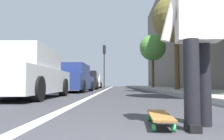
% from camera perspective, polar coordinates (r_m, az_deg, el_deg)
% --- Properties ---
extents(ground_plane, '(80.00, 80.00, 0.00)m').
position_cam_1_polar(ground_plane, '(11.03, 3.22, -5.61)').
color(ground_plane, '#38383D').
extents(lane_stripe_white, '(52.00, 0.16, 0.01)m').
position_cam_1_polar(lane_stripe_white, '(21.04, -1.09, -4.58)').
color(lane_stripe_white, silver).
rests_on(lane_stripe_white, ground).
extents(sidewalk_curb, '(52.00, 3.20, 0.14)m').
position_cam_1_polar(sidewalk_curb, '(19.34, 11.79, -4.41)').
color(sidewalk_curb, '#9E9B93').
rests_on(sidewalk_curb, ground).
extents(building_facade, '(40.00, 1.20, 12.80)m').
position_cam_1_polar(building_facade, '(24.59, 16.27, 10.76)').
color(building_facade, '#6A6156').
rests_on(building_facade, ground).
extents(skateboard, '(0.85, 0.25, 0.11)m').
position_cam_1_polar(skateboard, '(2.45, 11.46, -10.90)').
color(skateboard, green).
rests_on(skateboard, ground).
extents(skater_person, '(0.45, 0.72, 1.64)m').
position_cam_1_polar(skater_person, '(2.43, 20.00, 9.21)').
color(skater_person, black).
rests_on(skater_person, ground).
extents(parked_car_near, '(4.36, 1.91, 1.46)m').
position_cam_1_polar(parked_car_near, '(7.37, -20.47, -1.05)').
color(parked_car_near, silver).
rests_on(parked_car_near, ground).
extents(parked_car_mid, '(4.44, 2.09, 1.46)m').
position_cam_1_polar(parked_car_mid, '(12.63, -9.92, -2.13)').
color(parked_car_mid, navy).
rests_on(parked_car_mid, ground).
extents(parked_car_far, '(4.21, 2.02, 1.47)m').
position_cam_1_polar(parked_car_far, '(19.44, -6.11, -2.61)').
color(parked_car_far, black).
rests_on(parked_car_far, ground).
extents(parked_car_end, '(4.11, 1.99, 1.48)m').
position_cam_1_polar(parked_car_end, '(25.70, -4.62, -2.80)').
color(parked_car_end, silver).
rests_on(parked_car_end, ground).
extents(traffic_light, '(0.33, 0.28, 4.22)m').
position_cam_1_polar(traffic_light, '(22.97, -1.89, 2.79)').
color(traffic_light, '#2D2D2D').
rests_on(traffic_light, ground).
extents(street_tree_mid, '(2.54, 2.54, 5.17)m').
position_cam_1_polar(street_tree_mid, '(13.14, 15.29, 11.91)').
color(street_tree_mid, brown).
rests_on(street_tree_mid, ground).
extents(street_tree_far, '(2.29, 2.29, 4.77)m').
position_cam_1_polar(street_tree_far, '(21.07, 9.82, 5.30)').
color(street_tree_far, brown).
rests_on(street_tree_far, ground).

